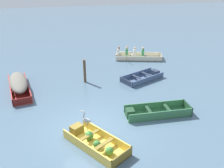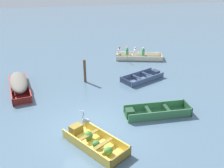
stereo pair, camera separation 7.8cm
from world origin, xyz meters
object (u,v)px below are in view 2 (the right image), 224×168
object	(u,v)px
heron_on_dinghy	(86,120)
skiff_red_near_moored	(19,83)
skiff_green_far_moored	(154,112)
rowboat_cream_with_crew	(136,56)
skiff_slate_blue_mid_moored	(144,77)
mooring_post	(85,71)
dinghy_yellow_foreground	(94,141)

from	to	relation	value
heron_on_dinghy	skiff_red_near_moored	bearing A→B (deg)	120.95
skiff_green_far_moored	rowboat_cream_with_crew	distance (m)	8.05
rowboat_cream_with_crew	skiff_green_far_moored	bearing A→B (deg)	-101.26
skiff_slate_blue_mid_moored	skiff_green_far_moored	world-z (taller)	skiff_green_far_moored
skiff_green_far_moored	mooring_post	bearing A→B (deg)	120.85
skiff_red_near_moored	dinghy_yellow_foreground	bearing A→B (deg)	-59.63
mooring_post	heron_on_dinghy	bearing A→B (deg)	-96.27
dinghy_yellow_foreground	mooring_post	xyz separation A→B (m)	(0.40, 5.98, 0.54)
skiff_green_far_moored	skiff_slate_blue_mid_moored	bearing A→B (deg)	77.62
skiff_slate_blue_mid_moored	skiff_green_far_moored	bearing A→B (deg)	-102.38
skiff_slate_blue_mid_moored	rowboat_cream_with_crew	xyz separation A→B (m)	(0.68, 3.81, 0.11)
skiff_slate_blue_mid_moored	skiff_red_near_moored	bearing A→B (deg)	-179.89
skiff_green_far_moored	rowboat_cream_with_crew	xyz separation A→B (m)	(1.57, 7.90, 0.08)
rowboat_cream_with_crew	mooring_post	distance (m)	5.48
skiff_red_near_moored	skiff_slate_blue_mid_moored	size ratio (longest dim) A/B	1.29
skiff_slate_blue_mid_moored	mooring_post	world-z (taller)	mooring_post
skiff_slate_blue_mid_moored	rowboat_cream_with_crew	bearing A→B (deg)	79.95
skiff_green_far_moored	heron_on_dinghy	world-z (taller)	heron_on_dinghy
mooring_post	skiff_green_far_moored	bearing A→B (deg)	-59.15
dinghy_yellow_foreground	mooring_post	distance (m)	6.01
skiff_green_far_moored	heron_on_dinghy	distance (m)	3.50
skiff_green_far_moored	skiff_red_near_moored	bearing A→B (deg)	147.31
skiff_red_near_moored	skiff_green_far_moored	size ratio (longest dim) A/B	1.22
rowboat_cream_with_crew	heron_on_dinghy	distance (m)	10.21
skiff_red_near_moored	mooring_post	size ratio (longest dim) A/B	2.66
skiff_red_near_moored	skiff_green_far_moored	distance (m)	7.54
skiff_slate_blue_mid_moored	heron_on_dinghy	world-z (taller)	heron_on_dinghy
heron_on_dinghy	skiff_green_far_moored	bearing A→B (deg)	18.33
dinghy_yellow_foreground	heron_on_dinghy	bearing A→B (deg)	113.43
skiff_red_near_moored	rowboat_cream_with_crew	distance (m)	8.79
dinghy_yellow_foreground	skiff_slate_blue_mid_moored	distance (m)	6.87
skiff_slate_blue_mid_moored	rowboat_cream_with_crew	distance (m)	3.87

